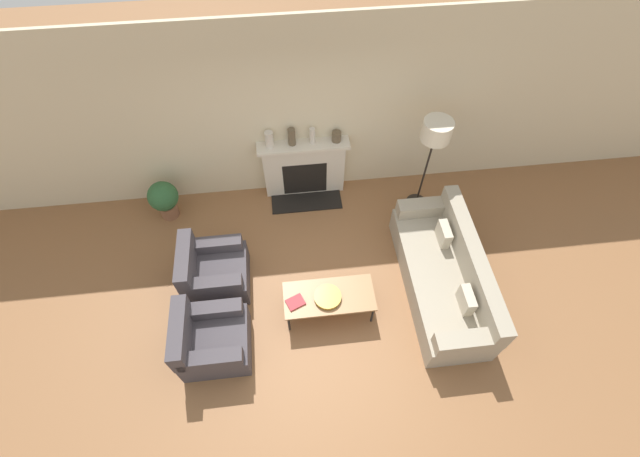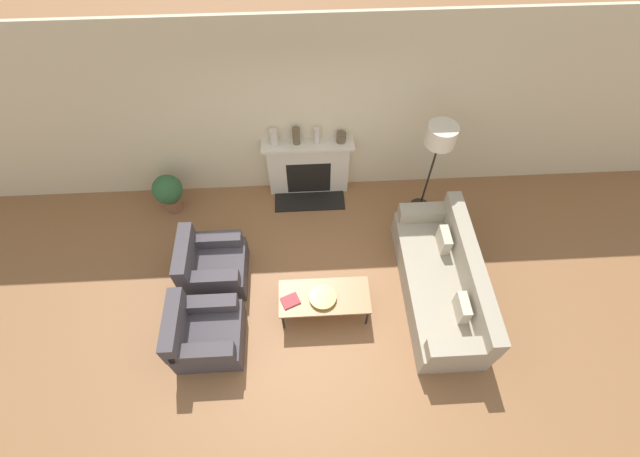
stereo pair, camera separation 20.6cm
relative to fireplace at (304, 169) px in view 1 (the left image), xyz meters
The scene contains 15 objects.
ground_plane 2.37m from the fireplace, 91.90° to the right, with size 18.00×18.00×0.00m, color brown.
wall_back 0.96m from the fireplace, 117.91° to the left, with size 18.00×0.06×2.90m.
fireplace is the anchor object (origin of this frame).
couch 2.66m from the fireplace, 49.14° to the right, with size 0.88×2.24×0.85m.
armchair_near 2.93m from the fireplace, 118.81° to the right, with size 0.85×0.80×0.80m.
armchair_far 2.13m from the fireplace, 131.63° to the right, with size 0.85×0.80×0.80m.
coffee_table 2.19m from the fireplace, 86.82° to the right, with size 1.18×0.53×0.41m.
bowl 2.22m from the fireplace, 87.43° to the right, with size 0.35×0.35×0.06m.
book 2.26m from the fireplace, 98.10° to the right, with size 0.27×0.24×0.02m.
floor_lamp 2.05m from the fireplace, 15.20° to the right, with size 0.41×0.41×1.68m.
mantel_vase_left 0.81m from the fireplace, behind, with size 0.13×0.13×0.25m.
mantel_vase_center_left 0.68m from the fireplace, behind, with size 0.11×0.11×0.27m.
mantel_vase_center_right 0.67m from the fireplace, ahead, with size 0.09×0.09×0.26m.
mantel_vase_right 0.78m from the fireplace, ahead, with size 0.14×0.14×0.15m.
potted_plant 2.19m from the fireplace, behind, with size 0.46×0.46×0.67m.
Camera 1 is at (-0.20, -2.33, 5.42)m, focal length 24.00 mm.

